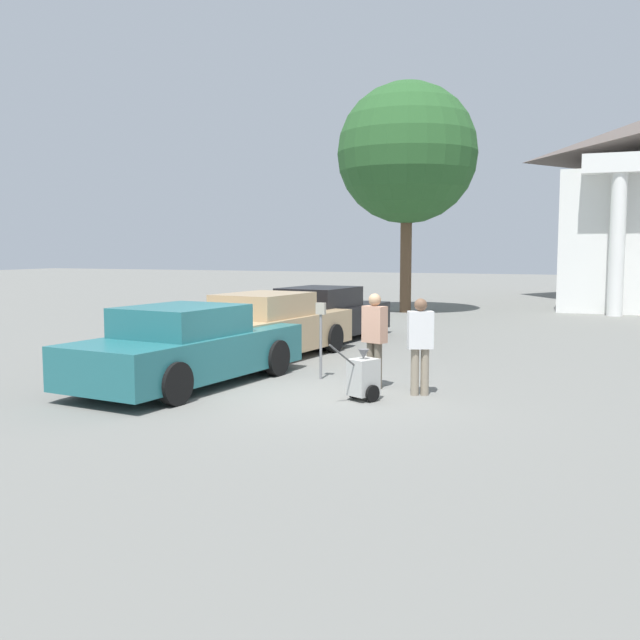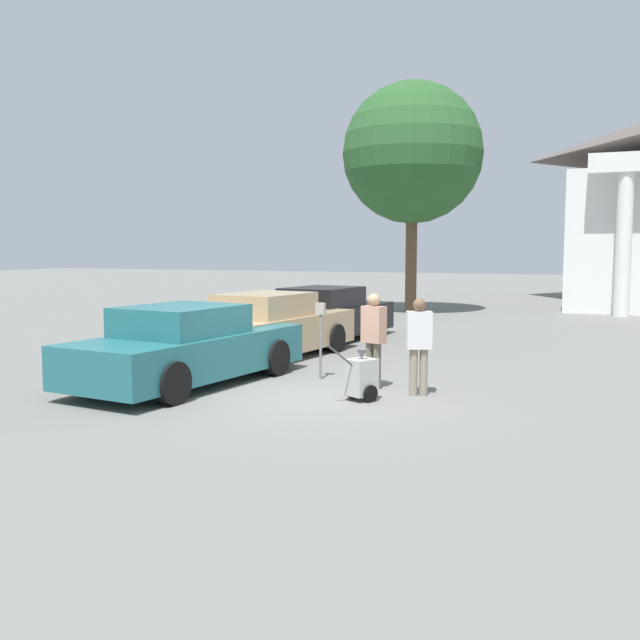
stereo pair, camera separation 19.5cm
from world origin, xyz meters
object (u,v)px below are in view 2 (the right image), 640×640
at_px(parked_car_teal, 187,347).
at_px(parked_car_tan, 269,328).
at_px(parked_car_black, 325,316).
at_px(person_worker, 374,335).
at_px(parking_meter, 321,326).
at_px(person_supervisor, 419,341).
at_px(equipment_cart, 361,377).

bearing_deg(parked_car_teal, parked_car_tan, 96.77).
bearing_deg(parked_car_black, person_worker, -53.48).
bearing_deg(parked_car_tan, parking_meter, -36.14).
xyz_separation_m(person_supervisor, equipment_cart, (-0.76, -0.74, -0.55)).
xyz_separation_m(parking_meter, equipment_cart, (1.35, -1.51, -0.62)).
bearing_deg(person_supervisor, parked_car_teal, -15.35).
bearing_deg(person_worker, parked_car_black, -39.35).
bearing_deg(equipment_cart, parked_car_tan, 161.30).
distance_m(parked_car_teal, person_supervisor, 4.22).
bearing_deg(parked_car_teal, person_supervisor, 15.61).
height_order(parked_car_black, equipment_cart, parked_car_black).
height_order(parked_car_black, person_supervisor, person_supervisor).
bearing_deg(equipment_cart, parking_meter, 158.26).
xyz_separation_m(parked_car_teal, parked_car_black, (-0.00, 6.65, -0.01)).
distance_m(parked_car_tan, equipment_cart, 4.83).
relative_size(parked_car_teal, parked_car_tan, 0.99).
distance_m(parked_car_teal, equipment_cart, 3.41).
bearing_deg(parked_car_black, person_supervisor, -48.51).
bearing_deg(equipment_cart, parked_car_teal, -155.07).
distance_m(parking_meter, equipment_cart, 2.12).
relative_size(parked_car_tan, equipment_cart, 5.16).
bearing_deg(person_supervisor, person_worker, -42.62).
xyz_separation_m(parked_car_tan, person_worker, (3.26, -2.38, 0.27)).
xyz_separation_m(parked_car_teal, equipment_cart, (3.40, -0.09, -0.29)).
bearing_deg(person_supervisor, parked_car_black, -79.47).
height_order(parked_car_teal, parked_car_black, parked_car_teal).
xyz_separation_m(parked_car_teal, person_worker, (3.26, 0.95, 0.28)).
bearing_deg(parked_car_teal, parked_car_black, 96.77).
distance_m(parked_car_black, person_supervisor, 7.31).
bearing_deg(parked_car_black, parked_car_tan, -83.22).
height_order(parked_car_black, parking_meter, parking_meter).
relative_size(person_worker, equipment_cart, 1.69).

